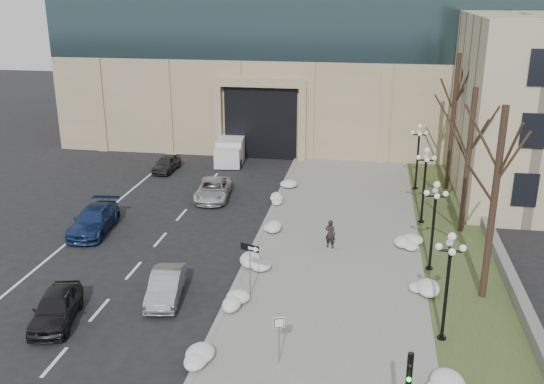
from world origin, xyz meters
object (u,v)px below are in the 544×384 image
at_px(lamppost_d, 418,148).
at_px(lamppost_a, 448,273).
at_px(car_d, 213,190).
at_px(car_e, 167,164).
at_px(pedestrian, 330,234).
at_px(lamppost_c, 425,175).
at_px(lamppost_b, 434,214).
at_px(car_b, 166,286).
at_px(car_a, 56,308).
at_px(keep_sign, 279,330).
at_px(box_truck, 231,149).
at_px(car_c, 94,220).
at_px(one_way_sign, 253,255).

bearing_deg(lamppost_d, lamppost_a, -90.00).
height_order(car_d, car_e, car_d).
height_order(car_d, pedestrian, pedestrian).
xyz_separation_m(lamppost_a, lamppost_c, (0.00, 13.00, 0.00)).
bearing_deg(lamppost_b, car_b, -157.67).
xyz_separation_m(car_b, lamppost_a, (12.19, -1.49, 2.43)).
relative_size(car_a, lamppost_a, 0.85).
distance_m(pedestrian, keep_sign, 11.08).
distance_m(car_d, lamppost_b, 16.42).
relative_size(keep_sign, lamppost_c, 0.43).
height_order(lamppost_b, lamppost_d, same).
distance_m(pedestrian, lamppost_a, 9.98).
xyz_separation_m(keep_sign, lamppost_c, (6.27, 15.75, 1.56)).
bearing_deg(lamppost_b, car_a, -154.38).
bearing_deg(lamppost_a, box_truck, 120.38).
height_order(car_c, keep_sign, keep_sign).
height_order(box_truck, lamppost_c, lamppost_c).
bearing_deg(keep_sign, lamppost_c, 48.68).
bearing_deg(pedestrian, one_way_sign, 79.54).
distance_m(car_b, lamppost_a, 12.52).
xyz_separation_m(pedestrian, lamppost_a, (5.17, -8.26, 2.15)).
bearing_deg(car_e, car_c, -89.06).
bearing_deg(keep_sign, lamppost_a, 4.05).
xyz_separation_m(car_d, lamppost_b, (13.61, -8.85, 2.43)).
distance_m(car_e, lamppost_d, 19.06).
distance_m(pedestrian, one_way_sign, 6.92).
relative_size(lamppost_c, lamppost_d, 1.00).
height_order(car_b, lamppost_d, lamppost_d).
bearing_deg(one_way_sign, lamppost_d, 84.16).
distance_m(car_a, lamppost_b, 18.06).
height_order(box_truck, lamppost_b, lamppost_b).
bearing_deg(car_d, car_e, 126.89).
xyz_separation_m(box_truck, keep_sign, (8.33, -27.65, 0.59)).
distance_m(car_c, lamppost_b, 19.26).
relative_size(car_a, car_d, 0.87).
relative_size(keep_sign, lamppost_d, 0.43).
bearing_deg(lamppost_b, car_c, 173.84).
distance_m(car_a, keep_sign, 10.02).
xyz_separation_m(car_d, box_truck, (-0.99, 9.55, 0.28)).
bearing_deg(pedestrian, keep_sign, 100.71).
height_order(pedestrian, lamppost_b, lamppost_b).
bearing_deg(lamppost_d, one_way_sign, -115.47).
bearing_deg(car_b, box_truck, 86.74).
xyz_separation_m(one_way_sign, keep_sign, (1.97, -4.94, -0.69)).
distance_m(car_a, lamppost_d, 26.39).
distance_m(one_way_sign, lamppost_d, 19.19).
bearing_deg(lamppost_b, lamppost_c, 90.00).
relative_size(car_e, one_way_sign, 1.34).
height_order(car_d, lamppost_b, lamppost_b).
xyz_separation_m(car_c, box_truck, (4.41, 16.35, 0.21)).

